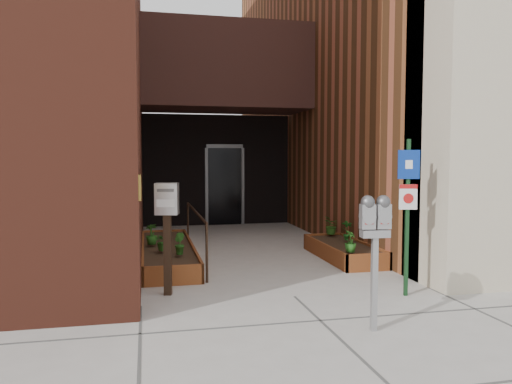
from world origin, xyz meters
TOP-DOWN VIEW (x-y plane):
  - ground at (0.00, 0.00)m, footprint 80.00×80.00m
  - architecture at (-0.18, 6.89)m, footprint 20.00×14.60m
  - planter_left at (-1.55, 2.70)m, footprint 0.90×3.60m
  - planter_right at (1.60, 2.20)m, footprint 0.80×2.20m
  - handrail at (-1.05, 2.65)m, footprint 0.04×3.34m
  - parking_meter at (0.45, -1.43)m, footprint 0.33×0.16m
  - sign_post at (1.47, -0.28)m, footprint 0.28×0.10m
  - payment_dropbox at (-1.64, 0.46)m, footprint 0.34×0.28m
  - shrub_left_a at (-1.65, 2.10)m, footprint 0.40×0.40m
  - shrub_left_b at (-1.41, 1.72)m, footprint 0.25×0.25m
  - shrub_left_c at (-1.83, 2.75)m, footprint 0.27×0.27m
  - shrub_left_d at (-1.52, 4.30)m, footprint 0.21×0.21m
  - shrub_right_a at (1.35, 1.30)m, footprint 0.28×0.28m
  - shrub_right_b at (1.76, 2.41)m, footprint 0.28×0.28m
  - shrub_right_c at (1.72, 3.10)m, footprint 0.35×0.35m

SIDE VIEW (x-z plane):
  - ground at x=0.00m, z-range 0.00..0.00m
  - planter_left at x=-1.55m, z-range -0.02..0.28m
  - planter_right at x=1.60m, z-range -0.02..0.28m
  - shrub_left_a at x=-1.65m, z-range 0.30..0.62m
  - shrub_left_b at x=-1.41m, z-range 0.30..0.65m
  - shrub_right_a at x=1.35m, z-range 0.30..0.65m
  - shrub_left_d at x=-1.52m, z-range 0.30..0.65m
  - shrub_left_c at x=-1.83m, z-range 0.30..0.67m
  - shrub_right_c at x=1.72m, z-range 0.30..0.67m
  - shrub_right_b at x=1.76m, z-range 0.30..0.68m
  - handrail at x=-1.05m, z-range 0.30..1.20m
  - payment_dropbox at x=-1.64m, z-range 0.33..1.85m
  - parking_meter at x=0.45m, z-range 0.40..1.86m
  - sign_post at x=1.47m, z-range 0.24..2.34m
  - architecture at x=-0.18m, z-range -0.02..9.98m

